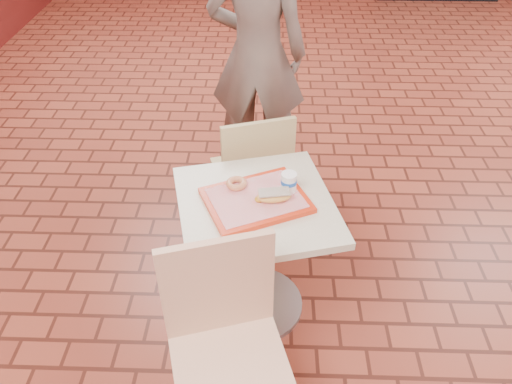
{
  "coord_description": "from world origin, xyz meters",
  "views": [
    {
      "loc": [
        -1.01,
        -2.1,
        2.18
      ],
      "look_at": [
        -1.06,
        -0.37,
        0.79
      ],
      "focal_mm": 35.0,
      "sensor_mm": 36.0,
      "label": 1
    }
  ],
  "objects_px": {
    "serving_tray": "(256,200)",
    "paper_cup": "(289,182)",
    "customer": "(257,54)",
    "ring_donut": "(236,183)",
    "chair_main_back": "(253,171)",
    "chair_main_front": "(226,340)",
    "main_table": "(256,240)",
    "long_john_donut": "(273,196)"
  },
  "relations": [
    {
      "from": "serving_tray",
      "to": "paper_cup",
      "type": "bearing_deg",
      "value": 22.55
    },
    {
      "from": "customer",
      "to": "ring_donut",
      "type": "distance_m",
      "value": 1.23
    },
    {
      "from": "chair_main_back",
      "to": "customer",
      "type": "relative_size",
      "value": 0.5
    },
    {
      "from": "serving_tray",
      "to": "ring_donut",
      "type": "relative_size",
      "value": 4.53
    },
    {
      "from": "chair_main_back",
      "to": "chair_main_front",
      "type": "bearing_deg",
      "value": 69.45
    },
    {
      "from": "ring_donut",
      "to": "serving_tray",
      "type": "bearing_deg",
      "value": -41.29
    },
    {
      "from": "serving_tray",
      "to": "ring_donut",
      "type": "xyz_separation_m",
      "value": [
        -0.09,
        0.08,
        0.03
      ]
    },
    {
      "from": "main_table",
      "to": "ring_donut",
      "type": "distance_m",
      "value": 0.31
    },
    {
      "from": "ring_donut",
      "to": "long_john_donut",
      "type": "xyz_separation_m",
      "value": [
        0.17,
        -0.1,
        0.01
      ]
    },
    {
      "from": "main_table",
      "to": "chair_main_front",
      "type": "bearing_deg",
      "value": -99.26
    },
    {
      "from": "chair_main_back",
      "to": "long_john_donut",
      "type": "relative_size",
      "value": 5.09
    },
    {
      "from": "chair_main_back",
      "to": "paper_cup",
      "type": "relative_size",
      "value": 9.52
    },
    {
      "from": "ring_donut",
      "to": "long_john_donut",
      "type": "distance_m",
      "value": 0.2
    },
    {
      "from": "ring_donut",
      "to": "paper_cup",
      "type": "bearing_deg",
      "value": -4.97
    },
    {
      "from": "serving_tray",
      "to": "chair_main_front",
      "type": "bearing_deg",
      "value": -99.26
    },
    {
      "from": "serving_tray",
      "to": "paper_cup",
      "type": "xyz_separation_m",
      "value": [
        0.15,
        0.06,
        0.06
      ]
    },
    {
      "from": "main_table",
      "to": "long_john_donut",
      "type": "height_order",
      "value": "long_john_donut"
    },
    {
      "from": "serving_tray",
      "to": "ring_donut",
      "type": "height_order",
      "value": "ring_donut"
    },
    {
      "from": "long_john_donut",
      "to": "paper_cup",
      "type": "xyz_separation_m",
      "value": [
        0.07,
        0.08,
        0.02
      ]
    },
    {
      "from": "long_john_donut",
      "to": "ring_donut",
      "type": "bearing_deg",
      "value": 150.51
    },
    {
      "from": "paper_cup",
      "to": "serving_tray",
      "type": "bearing_deg",
      "value": -157.45
    },
    {
      "from": "serving_tray",
      "to": "long_john_donut",
      "type": "height_order",
      "value": "long_john_donut"
    },
    {
      "from": "main_table",
      "to": "customer",
      "type": "height_order",
      "value": "customer"
    },
    {
      "from": "chair_main_front",
      "to": "ring_donut",
      "type": "height_order",
      "value": "chair_main_front"
    },
    {
      "from": "customer",
      "to": "serving_tray",
      "type": "xyz_separation_m",
      "value": [
        0.03,
        -1.3,
        -0.13
      ]
    },
    {
      "from": "long_john_donut",
      "to": "paper_cup",
      "type": "relative_size",
      "value": 1.87
    },
    {
      "from": "main_table",
      "to": "chair_main_back",
      "type": "distance_m",
      "value": 0.57
    },
    {
      "from": "main_table",
      "to": "customer",
      "type": "distance_m",
      "value": 1.36
    },
    {
      "from": "chair_main_back",
      "to": "customer",
      "type": "bearing_deg",
      "value": -107.44
    },
    {
      "from": "customer",
      "to": "ring_donut",
      "type": "relative_size",
      "value": 17.92
    },
    {
      "from": "main_table",
      "to": "paper_cup",
      "type": "distance_m",
      "value": 0.35
    },
    {
      "from": "chair_main_front",
      "to": "paper_cup",
      "type": "height_order",
      "value": "chair_main_front"
    },
    {
      "from": "ring_donut",
      "to": "long_john_donut",
      "type": "height_order",
      "value": "long_john_donut"
    },
    {
      "from": "chair_main_back",
      "to": "ring_donut",
      "type": "distance_m",
      "value": 0.57
    },
    {
      "from": "main_table",
      "to": "ring_donut",
      "type": "xyz_separation_m",
      "value": [
        -0.09,
        0.08,
        0.28
      ]
    },
    {
      "from": "ring_donut",
      "to": "paper_cup",
      "type": "distance_m",
      "value": 0.24
    },
    {
      "from": "main_table",
      "to": "paper_cup",
      "type": "bearing_deg",
      "value": 22.55
    },
    {
      "from": "chair_main_back",
      "to": "main_table",
      "type": "bearing_deg",
      "value": 75.9
    },
    {
      "from": "customer",
      "to": "serving_tray",
      "type": "bearing_deg",
      "value": 97.3
    },
    {
      "from": "chair_main_front",
      "to": "customer",
      "type": "distance_m",
      "value": 1.93
    },
    {
      "from": "main_table",
      "to": "paper_cup",
      "type": "xyz_separation_m",
      "value": [
        0.15,
        0.06,
        0.31
      ]
    },
    {
      "from": "serving_tray",
      "to": "long_john_donut",
      "type": "relative_size",
      "value": 2.58
    }
  ]
}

